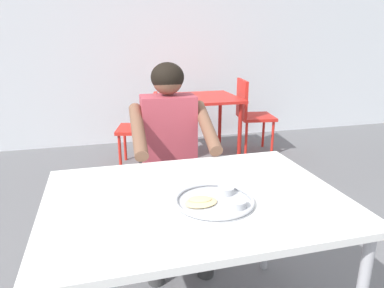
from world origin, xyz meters
TOP-DOWN VIEW (x-y plane):
  - back_wall at (0.00, 3.40)m, footprint 12.00×0.12m
  - table_foreground at (-0.08, -0.02)m, footprint 1.25×0.91m
  - thali_tray at (-0.02, -0.11)m, footprint 0.32×0.32m
  - chair_foreground at (-0.02, 0.94)m, footprint 0.40×0.44m
  - diner_foreground at (-0.03, 0.72)m, footprint 0.50×0.56m
  - table_background_red at (0.65, 2.47)m, footprint 0.89×0.79m
  - chair_red_left at (0.01, 2.40)m, footprint 0.51×0.51m
  - chair_red_right at (1.32, 2.54)m, footprint 0.47×0.49m

SIDE VIEW (x-z plane):
  - chair_red_left at x=0.01m, z-range 0.07..0.87m
  - chair_foreground at x=-0.02m, z-range 0.07..0.95m
  - chair_red_right at x=1.32m, z-range 0.07..0.97m
  - table_background_red at x=0.65m, z-range 0.28..1.01m
  - table_foreground at x=-0.08m, z-range 0.31..1.06m
  - diner_foreground at x=-0.03m, z-range 0.12..1.37m
  - thali_tray at x=-0.02m, z-range 0.75..0.78m
  - back_wall at x=0.00m, z-range 0.00..3.40m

